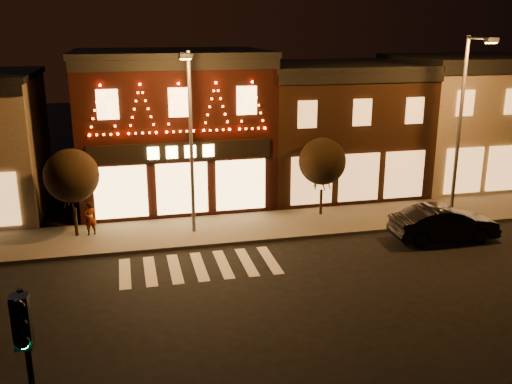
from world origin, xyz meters
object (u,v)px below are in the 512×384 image
object	(u,v)px
streetlamp_mid	(190,130)
pedestrian	(90,219)
traffic_signal_near	(27,358)
dark_sedan	(444,223)

from	to	relation	value
streetlamp_mid	pedestrian	size ratio (longest dim) A/B	5.24
traffic_signal_near	dark_sedan	world-z (taller)	traffic_signal_near
dark_sedan	pedestrian	size ratio (longest dim) A/B	3.06
streetlamp_mid	pedestrian	bearing A→B (deg)	158.92
dark_sedan	traffic_signal_near	bearing A→B (deg)	128.18
traffic_signal_near	dark_sedan	size ratio (longest dim) A/B	0.95
streetlamp_mid	pedestrian	xyz separation A→B (m)	(-4.68, 0.84, -4.10)
pedestrian	dark_sedan	bearing A→B (deg)	145.97
traffic_signal_near	dark_sedan	distance (m)	20.18
streetlamp_mid	pedestrian	world-z (taller)	streetlamp_mid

